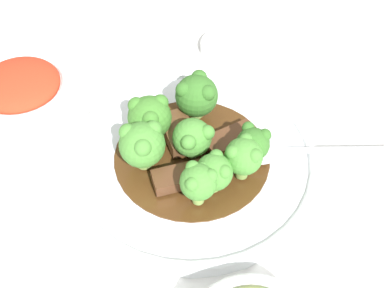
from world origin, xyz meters
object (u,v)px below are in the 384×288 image
Objects in this scene: beef_strip_2 at (231,140)px; broccoli_floret_6 at (214,172)px; broccoli_floret_3 at (197,95)px; broccoli_floret_0 at (244,156)px; broccoli_floret_1 at (253,141)px; broccoli_floret_5 at (142,144)px; side_bowl_kimchi at (22,94)px; broccoli_floret_4 at (198,182)px; sauce_dish at (229,46)px; beef_strip_1 at (179,132)px; serving_spoon at (276,149)px; broccoli_floret_2 at (150,117)px; beef_strip_0 at (183,176)px; broccoli_floret_7 at (194,141)px; main_plate at (192,159)px.

broccoli_floret_6 reaches higher than beef_strip_2.
broccoli_floret_0 is at bearing -140.86° from broccoli_floret_3.
beef_strip_2 is 1.32× the size of broccoli_floret_1.
side_bowl_kimchi is (0.06, 0.16, -0.02)m from broccoli_floret_5.
sauce_dish is (0.25, 0.01, -0.04)m from broccoli_floret_4.
broccoli_floret_6 is (-0.06, -0.05, 0.02)m from beef_strip_1.
side_bowl_kimchi is (0.02, 0.18, 0.00)m from beef_strip_1.
beef_strip_1 and serving_spoon have the same top height.
broccoli_floret_2 reaches higher than sauce_dish.
broccoli_floret_2 is at bearing 41.06° from broccoli_floret_4.
broccoli_floret_1 is 0.05m from broccoli_floret_6.
broccoli_floret_7 is (0.03, -0.01, 0.02)m from beef_strip_0.
broccoli_floret_0 is 0.05m from broccoli_floret_7.
broccoli_floret_4 is (-0.08, 0.02, 0.02)m from beef_strip_2.
broccoli_floret_0 is 1.08× the size of broccoli_floret_7.
broccoli_floret_1 reaches higher than main_plate.
side_bowl_kimchi reaches higher than main_plate.
broccoli_floret_5 is (-0.08, 0.04, 0.00)m from broccoli_floret_3.
serving_spoon is at bearing -78.02° from main_plate.
beef_strip_0 is 0.04m from broccoli_floret_4.
main_plate is 3.60× the size of sauce_dish.
broccoli_floret_0 is at bearing -108.16° from main_plate.
beef_strip_2 is 0.04m from broccoli_floret_1.
beef_strip_1 is at bearing 38.62° from broccoli_floret_6.
broccoli_floret_0 is 0.11m from broccoli_floret_2.
broccoli_floret_7 is (-0.06, -0.01, -0.00)m from broccoli_floret_3.
broccoli_floret_1 is 0.06m from broccoli_floret_7.
broccoli_floret_0 and broccoli_floret_2 have the same top height.
broccoli_floret_1 is at bearing -164.94° from sauce_dish.
broccoli_floret_6 reaches higher than sauce_dish.
broccoli_floret_0 is at bearing -168.14° from sauce_dish.
beef_strip_0 is 0.09m from broccoli_floret_3.
broccoli_floret_5 is at bearing 166.09° from sauce_dish.
side_bowl_kimchi reaches higher than beef_strip_2.
serving_spoon is (0.02, -0.08, -0.02)m from broccoli_floret_7.
broccoli_floret_0 is at bearing -117.58° from beef_strip_1.
broccoli_floret_6 is (-0.02, -0.07, -0.01)m from broccoli_floret_5.
beef_strip_2 is 0.26× the size of serving_spoon.
broccoli_floret_3 is (0.07, 0.06, -0.00)m from broccoli_floret_0.
broccoli_floret_3 is 0.06m from broccoli_floret_7.
broccoli_floret_0 is 0.42× the size of side_bowl_kimchi.
main_plate is at bearing -111.20° from broccoli_floret_2.
serving_spoon is (0.01, -0.02, -0.02)m from broccoli_floret_1.
beef_strip_1 is 0.04m from broccoli_floret_3.
serving_spoon is at bearing -90.34° from broccoli_floret_2.
sauce_dish is at bearing -2.70° from main_plate.
sauce_dish is at bearing -6.29° from broccoli_floret_3.
broccoli_floret_2 is 0.93× the size of broccoli_floret_3.
broccoli_floret_6 is at bearing -33.97° from broccoli_floret_4.
broccoli_floret_6 is at bearing -102.00° from broccoli_floret_5.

